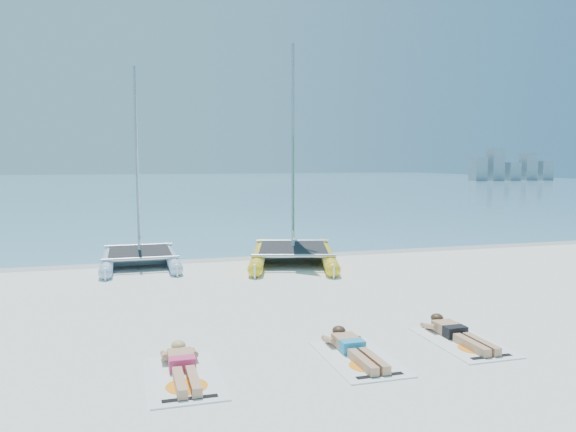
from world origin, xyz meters
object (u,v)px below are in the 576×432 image
sunbather_b (353,347)px  towel_c (463,342)px  towel_a (184,377)px  sunbather_a (182,365)px  towel_b (358,358)px  sunbather_c (456,332)px  catamaran_blue (138,202)px  catamaran_yellow (293,189)px

sunbather_b → towel_c: bearing=0.7°
towel_a → sunbather_b: size_ratio=1.07×
sunbather_a → sunbather_b: same height
towel_b → sunbather_c: (1.96, 0.41, 0.11)m
sunbather_c → towel_a: bearing=-174.6°
towel_a → sunbather_b: 2.63m
catamaran_blue → catamaran_yellow: 4.56m
catamaran_yellow → sunbather_a: bearing=-100.2°
catamaran_yellow → towel_c: (0.42, -8.39, -2.15)m
sunbather_a → sunbather_b: bearing=0.6°
sunbather_a → sunbather_b: 2.62m
sunbather_a → sunbather_c: bearing=3.0°
towel_a → sunbather_a: sunbather_a is taller
sunbather_b → sunbather_c: size_ratio=1.00×
catamaran_blue → towel_a: 9.30m
towel_a → towel_c: same height
sunbather_a → towel_c: sunbather_a is taller
towel_a → towel_c: 4.58m
sunbather_c → towel_c: bearing=-90.0°
towel_c → sunbather_c: sunbather_c is taller
catamaran_yellow → sunbather_a: catamaran_yellow is taller
sunbather_a → sunbather_c: 4.58m
towel_a → sunbather_b: bearing=4.8°
catamaran_blue → towel_a: bearing=-87.6°
catamaran_blue → towel_a: size_ratio=3.26×
sunbather_b → sunbather_c: 1.97m
catamaran_blue → towel_c: bearing=-60.8°
towel_b → sunbather_c: 2.00m
catamaran_blue → towel_b: size_ratio=3.26×
towel_c → towel_b: bearing=-173.7°
catamaran_yellow → sunbather_b: 8.79m
sunbather_b → sunbather_c: bearing=6.3°
towel_c → sunbather_c: 0.22m
catamaran_yellow → sunbather_b: bearing=-84.4°
towel_b → sunbather_c: size_ratio=1.07×
towel_a → towel_b: same height
towel_b → sunbather_c: sunbather_c is taller
catamaran_yellow → sunbather_c: (0.42, -8.20, -2.04)m
towel_a → sunbather_c: (4.57, 0.44, 0.11)m
towel_b → towel_c: bearing=6.3°
towel_b → sunbather_b: sunbather_b is taller
towel_a → towel_b: 2.62m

